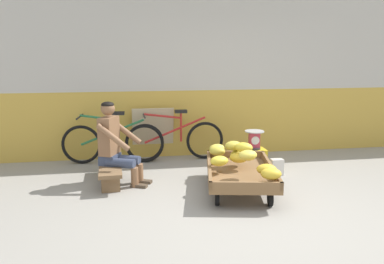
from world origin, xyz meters
The scene contains 12 objects.
ground_plane centered at (0.00, 0.00, 0.00)m, with size 80.00×80.00×0.00m, color gray.
back_wall centered at (0.00, 2.89, 1.61)m, with size 16.00×0.30×3.22m.
banana_cart centered at (0.10, 0.86, 0.24)m, with size 1.10×1.57×0.36m.
banana_pile centered at (0.08, 0.90, 0.46)m, with size 0.75×1.51×0.26m.
low_bench centered at (-1.59, 1.48, 0.20)m, with size 0.34×1.11×0.27m.
vendor_seated centered at (-1.51, 1.45, 0.57)m, with size 0.74×0.63×1.14m.
plastic_crate centered at (0.62, 1.84, 0.15)m, with size 0.36×0.28×0.30m.
weighing_scale centered at (0.62, 1.84, 0.45)m, with size 0.30×0.30×0.29m.
bicycle_near_left centered at (-1.58, 2.46, 0.35)m, with size 1.66×0.48×0.86m.
bicycle_far_left centered at (-0.56, 2.48, 0.35)m, with size 1.66×0.48×0.86m.
sign_board centered at (-0.91, 2.70, 0.44)m, with size 0.70×0.24×0.88m.
shopping_bag centered at (0.84, 1.42, 0.12)m, with size 0.18×0.12×0.24m, color silver.
Camera 1 is at (-1.32, -3.84, 1.79)m, focal length 36.33 mm.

